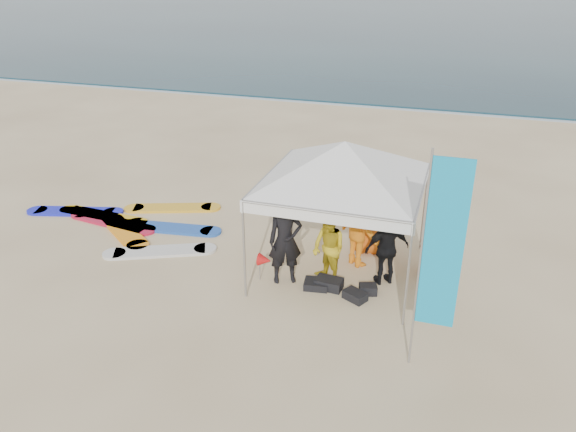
# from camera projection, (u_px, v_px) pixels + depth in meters

# --- Properties ---
(ground) EXTENTS (120.00, 120.00, 0.00)m
(ground) POSITION_uv_depth(u_px,v_px,m) (209.00, 322.00, 10.72)
(ground) COLOR beige
(ground) RESTS_ON ground
(ocean) EXTENTS (160.00, 84.00, 0.08)m
(ocean) POSITION_uv_depth(u_px,v_px,m) (438.00, 19.00, 62.58)
(ocean) COLOR #0C2633
(ocean) RESTS_ON ground
(shoreline_foam) EXTENTS (160.00, 1.20, 0.01)m
(shoreline_foam) POSITION_uv_depth(u_px,v_px,m) (373.00, 105.00, 26.45)
(shoreline_foam) COLOR silver
(shoreline_foam) RESTS_ON ground
(person_black_a) EXTENTS (0.85, 0.74, 1.95)m
(person_black_a) POSITION_uv_depth(u_px,v_px,m) (285.00, 240.00, 11.70)
(person_black_a) COLOR black
(person_black_a) RESTS_ON ground
(person_yellow) EXTENTS (0.99, 0.96, 1.60)m
(person_yellow) POSITION_uv_depth(u_px,v_px,m) (328.00, 249.00, 11.72)
(person_yellow) COLOR gold
(person_yellow) RESTS_ON ground
(person_orange_a) EXTENTS (1.42, 1.34, 1.93)m
(person_orange_a) POSITION_uv_depth(u_px,v_px,m) (360.00, 226.00, 12.36)
(person_orange_a) COLOR orange
(person_orange_a) RESTS_ON ground
(person_black_b) EXTENTS (1.03, 0.85, 1.65)m
(person_black_b) POSITION_uv_depth(u_px,v_px,m) (387.00, 248.00, 11.69)
(person_black_b) COLOR black
(person_black_b) RESTS_ON ground
(person_orange_b) EXTENTS (0.95, 0.73, 1.74)m
(person_orange_b) POSITION_uv_depth(u_px,v_px,m) (369.00, 218.00, 12.92)
(person_orange_b) COLOR #CF5812
(person_orange_b) RESTS_ON ground
(person_seated) EXTENTS (0.30, 0.82, 0.87)m
(person_seated) POSITION_uv_depth(u_px,v_px,m) (425.00, 256.00, 12.18)
(person_seated) COLOR #E84914
(person_seated) RESTS_ON ground
(canopy_tent) EXTENTS (4.53, 4.53, 3.42)m
(canopy_tent) POSITION_uv_depth(u_px,v_px,m) (345.00, 142.00, 11.23)
(canopy_tent) COLOR #A5A5A8
(canopy_tent) RESTS_ON ground
(feather_flag) EXTENTS (0.65, 0.04, 3.85)m
(feather_flag) POSITION_uv_depth(u_px,v_px,m) (441.00, 248.00, 8.62)
(feather_flag) COLOR #A5A5A8
(feather_flag) RESTS_ON ground
(marker_pennant) EXTENTS (0.28, 0.28, 0.64)m
(marker_pennant) POSITION_uv_depth(u_px,v_px,m) (265.00, 260.00, 11.90)
(marker_pennant) COLOR #A5A5A8
(marker_pennant) RESTS_ON ground
(gear_pile) EXTENTS (1.57, 0.72, 0.22)m
(gear_pile) POSITION_uv_depth(u_px,v_px,m) (337.00, 287.00, 11.68)
(gear_pile) COLOR black
(gear_pile) RESTS_ON ground
(surfboard_spread) EXTENTS (5.53, 3.65, 0.07)m
(surfboard_spread) POSITION_uv_depth(u_px,v_px,m) (130.00, 223.00, 14.62)
(surfboard_spread) COLOR #191FD7
(surfboard_spread) RESTS_ON ground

